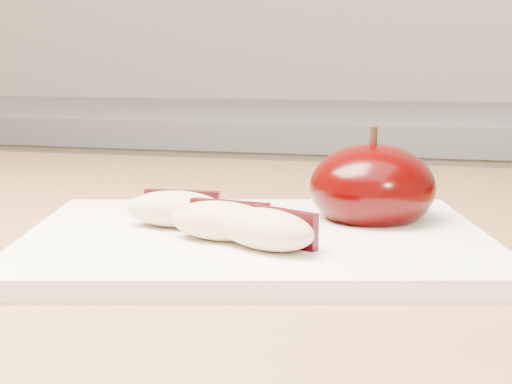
# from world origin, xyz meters

# --- Properties ---
(back_cabinet) EXTENTS (2.40, 0.62, 0.94)m
(back_cabinet) POSITION_xyz_m (0.00, 1.20, 0.47)
(back_cabinet) COLOR silver
(back_cabinet) RESTS_ON ground
(cutting_board) EXTENTS (0.33, 0.28, 0.01)m
(cutting_board) POSITION_xyz_m (0.02, 0.41, 0.91)
(cutting_board) COLOR white
(cutting_board) RESTS_ON island_counter
(apple_half) EXTENTS (0.11, 0.11, 0.07)m
(apple_half) POSITION_xyz_m (0.09, 0.47, 0.93)
(apple_half) COLOR black
(apple_half) RESTS_ON cutting_board
(apple_wedge_a) EXTENTS (0.07, 0.04, 0.02)m
(apple_wedge_a) POSITION_xyz_m (-0.03, 0.41, 0.92)
(apple_wedge_a) COLOR #D2B585
(apple_wedge_a) RESTS_ON cutting_board
(apple_wedge_b) EXTENTS (0.07, 0.04, 0.02)m
(apple_wedge_b) POSITION_xyz_m (0.01, 0.38, 0.92)
(apple_wedge_b) COLOR #D2B585
(apple_wedge_b) RESTS_ON cutting_board
(apple_wedge_c) EXTENTS (0.07, 0.06, 0.02)m
(apple_wedge_c) POSITION_xyz_m (0.04, 0.37, 0.92)
(apple_wedge_c) COLOR #D2B585
(apple_wedge_c) RESTS_ON cutting_board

